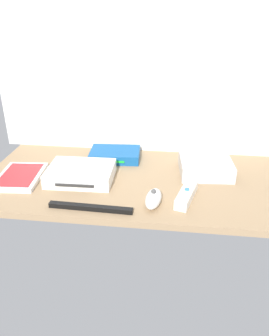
{
  "coord_description": "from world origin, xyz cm",
  "views": [
    {
      "loc": [
        11.86,
        -95.82,
        51.89
      ],
      "look_at": [
        0.0,
        0.0,
        4.0
      ],
      "focal_mm": 35.52,
      "sensor_mm": 36.0,
      "label": 1
    }
  ],
  "objects_px": {
    "game_console": "(81,173)",
    "sensor_bar": "(91,208)",
    "remote_wand": "(187,194)",
    "remote_nunchuk": "(153,199)",
    "game_case": "(20,176)",
    "mini_computer": "(205,165)",
    "network_router": "(115,155)"
  },
  "relations": [
    {
      "from": "game_console",
      "to": "remote_nunchuk",
      "type": "height_order",
      "value": "remote_nunchuk"
    },
    {
      "from": "game_console",
      "to": "mini_computer",
      "type": "relative_size",
      "value": 1.17
    },
    {
      "from": "game_case",
      "to": "network_router",
      "type": "xyz_separation_m",
      "value": [
        0.28,
        0.19,
        0.01
      ]
    },
    {
      "from": "game_console",
      "to": "remote_nunchuk",
      "type": "xyz_separation_m",
      "value": [
        0.25,
        -0.13,
        -0.0
      ]
    },
    {
      "from": "mini_computer",
      "to": "sensor_bar",
      "type": "relative_size",
      "value": 0.76
    },
    {
      "from": "sensor_bar",
      "to": "remote_nunchuk",
      "type": "bearing_deg",
      "value": 17.43
    },
    {
      "from": "remote_wand",
      "to": "remote_nunchuk",
      "type": "bearing_deg",
      "value": -139.53
    },
    {
      "from": "game_console",
      "to": "remote_nunchuk",
      "type": "relative_size",
      "value": 2.05
    },
    {
      "from": "network_router",
      "to": "remote_nunchuk",
      "type": "distance_m",
      "value": 0.34
    },
    {
      "from": "game_console",
      "to": "sensor_bar",
      "type": "distance_m",
      "value": 0.19
    },
    {
      "from": "game_console",
      "to": "mini_computer",
      "type": "bearing_deg",
      "value": 12.62
    },
    {
      "from": "mini_computer",
      "to": "remote_nunchuk",
      "type": "xyz_separation_m",
      "value": [
        -0.16,
        -0.23,
        -0.01
      ]
    },
    {
      "from": "remote_wand",
      "to": "remote_nunchuk",
      "type": "relative_size",
      "value": 1.46
    },
    {
      "from": "remote_nunchuk",
      "to": "sensor_bar",
      "type": "bearing_deg",
      "value": -157.78
    },
    {
      "from": "game_console",
      "to": "remote_wand",
      "type": "height_order",
      "value": "game_console"
    },
    {
      "from": "mini_computer",
      "to": "network_router",
      "type": "distance_m",
      "value": 0.33
    },
    {
      "from": "remote_wand",
      "to": "mini_computer",
      "type": "bearing_deg",
      "value": 85.61
    },
    {
      "from": "remote_wand",
      "to": "sensor_bar",
      "type": "xyz_separation_m",
      "value": [
        -0.27,
        -0.09,
        -0.01
      ]
    },
    {
      "from": "mini_computer",
      "to": "remote_nunchuk",
      "type": "relative_size",
      "value": 1.75
    },
    {
      "from": "game_console",
      "to": "remote_nunchuk",
      "type": "bearing_deg",
      "value": -28.45
    },
    {
      "from": "sensor_bar",
      "to": "network_router",
      "type": "bearing_deg",
      "value": 90.46
    },
    {
      "from": "mini_computer",
      "to": "remote_wand",
      "type": "distance_m",
      "value": 0.19
    },
    {
      "from": "game_console",
      "to": "sensor_bar",
      "type": "height_order",
      "value": "game_console"
    },
    {
      "from": "game_case",
      "to": "sensor_bar",
      "type": "relative_size",
      "value": 0.83
    },
    {
      "from": "sensor_bar",
      "to": "game_case",
      "type": "bearing_deg",
      "value": 152.85
    },
    {
      "from": "remote_wand",
      "to": "remote_nunchuk",
      "type": "height_order",
      "value": "remote_nunchuk"
    },
    {
      "from": "game_case",
      "to": "remote_nunchuk",
      "type": "height_order",
      "value": "remote_nunchuk"
    },
    {
      "from": "network_router",
      "to": "sensor_bar",
      "type": "distance_m",
      "value": 0.35
    },
    {
      "from": "game_case",
      "to": "remote_nunchuk",
      "type": "xyz_separation_m",
      "value": [
        0.45,
        -0.1,
        0.01
      ]
    },
    {
      "from": "mini_computer",
      "to": "remote_wand",
      "type": "height_order",
      "value": "mini_computer"
    },
    {
      "from": "remote_wand",
      "to": "remote_nunchuk",
      "type": "distance_m",
      "value": 0.11
    },
    {
      "from": "mini_computer",
      "to": "sensor_bar",
      "type": "bearing_deg",
      "value": -140.34
    }
  ]
}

